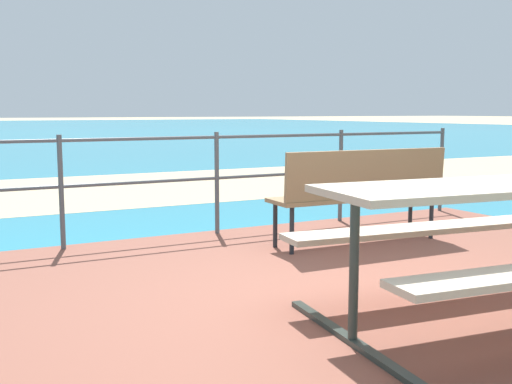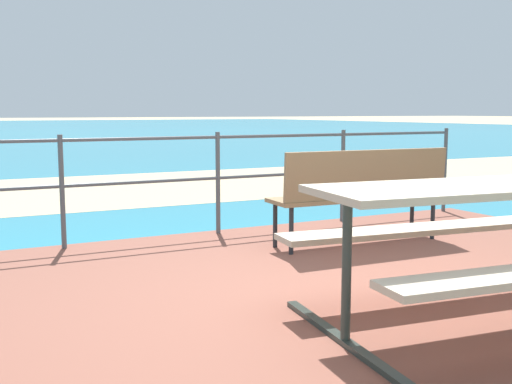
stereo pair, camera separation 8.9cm
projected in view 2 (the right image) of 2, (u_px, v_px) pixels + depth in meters
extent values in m
plane|color=tan|center=(374.00, 310.00, 3.93)|extent=(240.00, 240.00, 0.00)
cube|color=brown|center=(374.00, 305.00, 3.92)|extent=(6.40, 5.20, 0.06)
cube|color=tan|center=(109.00, 189.00, 9.95)|extent=(54.04, 4.95, 0.01)
cube|color=#BCAD93|center=(477.00, 188.00, 3.36)|extent=(1.89, 0.87, 0.04)
cube|color=#BCAD93|center=(415.00, 230.00, 3.91)|extent=(1.85, 0.47, 0.04)
cylinder|color=#2D3833|center=(347.00, 271.00, 3.13)|extent=(0.06, 0.06, 0.78)
cube|color=#2D3833|center=(345.00, 342.00, 3.18)|extent=(0.21, 1.36, 0.03)
cube|color=#8C704C|center=(357.00, 197.00, 5.58)|extent=(1.68, 0.47, 0.04)
cube|color=#8C704C|center=(369.00, 174.00, 5.38)|extent=(1.66, 0.12, 0.42)
cylinder|color=#1E2328|center=(412.00, 212.00, 6.05)|extent=(0.04, 0.04, 0.42)
cylinder|color=#1E2328|center=(433.00, 217.00, 5.78)|extent=(0.04, 0.04, 0.42)
cylinder|color=#1E2328|center=(275.00, 224.00, 5.43)|extent=(0.04, 0.04, 0.42)
cylinder|color=#1E2328|center=(291.00, 230.00, 5.16)|extent=(0.04, 0.04, 0.42)
cylinder|color=#4C5156|center=(62.00, 192.00, 5.35)|extent=(0.04, 0.04, 0.99)
cylinder|color=#4C5156|center=(218.00, 183.00, 6.02)|extent=(0.04, 0.04, 0.99)
cylinder|color=#4C5156|center=(343.00, 176.00, 6.69)|extent=(0.04, 0.04, 0.99)
cylinder|color=#4C5156|center=(445.00, 170.00, 7.36)|extent=(0.04, 0.04, 0.99)
cylinder|color=#4C5156|center=(218.00, 137.00, 5.96)|extent=(5.90, 0.03, 0.03)
cylinder|color=#4C5156|center=(218.00, 178.00, 6.02)|extent=(5.90, 0.03, 0.03)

